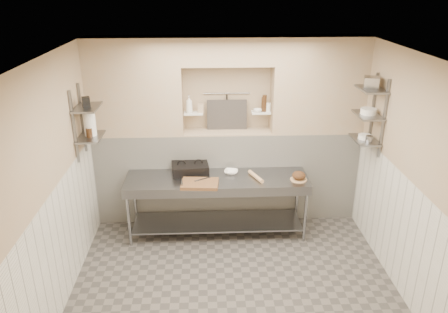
{
  "coord_description": "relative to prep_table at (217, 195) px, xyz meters",
  "views": [
    {
      "loc": [
        -0.33,
        -4.44,
        3.53
      ],
      "look_at": [
        -0.09,
        0.9,
        1.35
      ],
      "focal_mm": 35.0,
      "sensor_mm": 36.0,
      "label": 1
    }
  ],
  "objects": [
    {
      "name": "box_left_upper",
      "position": [
        -1.67,
        -0.15,
        1.44
      ],
      "size": [
        0.12,
        0.12,
        0.13
      ],
      "primitive_type": "cube",
      "rotation": [
        0.0,
        0.0,
        0.36
      ],
      "color": "black",
      "rests_on": "wall_shelf_left_upper"
    },
    {
      "name": "bread_loaf",
      "position": [
        1.15,
        -0.1,
        0.33
      ],
      "size": [
        0.19,
        0.19,
        0.11
      ],
      "primitive_type": "ellipsoid",
      "color": "#4C2D19",
      "rests_on": "bread_board"
    },
    {
      "name": "shelf_rail_right_a",
      "position": [
        2.15,
        0.07,
        1.21
      ],
      "size": [
        0.03,
        0.03,
        1.05
      ],
      "primitive_type": "cube",
      "color": "slate",
      "rests_on": "wall_right"
    },
    {
      "name": "bowl_right_mid",
      "position": [
        2.01,
        -0.13,
        1.26
      ],
      "size": [
        0.21,
        0.21,
        0.08
      ],
      "primitive_type": "cylinder",
      "color": "white",
      "rests_on": "wall_shelf_right_mid"
    },
    {
      "name": "jar_alcove",
      "position": [
        -0.22,
        0.57,
        1.13
      ],
      "size": [
        0.08,
        0.08,
        0.12
      ],
      "primitive_type": "cube",
      "color": "tan",
      "rests_on": "alcove_shelf_left"
    },
    {
      "name": "wainscot_right",
      "position": [
        2.16,
        -1.18,
        0.06
      ],
      "size": [
        0.02,
        3.9,
        1.4
      ],
      "primitive_type": "cube",
      "color": "white",
      "rests_on": "floor"
    },
    {
      "name": "bottle_soap",
      "position": [
        -0.38,
        0.55,
        1.2
      ],
      "size": [
        0.1,
        0.11,
        0.25
      ],
      "primitive_type": "imported",
      "rotation": [
        0.0,
        0.0,
        -0.07
      ],
      "color": "white",
      "rests_on": "alcove_shelf_left"
    },
    {
      "name": "jug_left",
      "position": [
        -1.67,
        -0.1,
        1.13
      ],
      "size": [
        0.16,
        0.16,
        0.31
      ],
      "primitive_type": "cylinder",
      "color": "white",
      "rests_on": "wall_shelf_left_lower"
    },
    {
      "name": "shelf_rail_left_b",
      "position": [
        -1.8,
        -0.33,
        1.16
      ],
      "size": [
        0.03,
        0.03,
        0.95
      ],
      "primitive_type": "cube",
      "color": "slate",
      "rests_on": "wall_left"
    },
    {
      "name": "shelf_rail_right_b",
      "position": [
        2.15,
        -0.33,
        1.21
      ],
      "size": [
        0.03,
        0.03,
        1.05
      ],
      "primitive_type": "cube",
      "color": "slate",
      "rests_on": "wall_right"
    },
    {
      "name": "bread_board",
      "position": [
        1.15,
        -0.1,
        0.26
      ],
      "size": [
        0.24,
        0.24,
        0.01
      ],
      "primitive_type": "cylinder",
      "color": "tan",
      "rests_on": "prep_table"
    },
    {
      "name": "condiment_b",
      "position": [
        0.72,
        0.56,
        1.19
      ],
      "size": [
        0.06,
        0.06,
        0.25
      ],
      "primitive_type": "cylinder",
      "color": "#351F0F",
      "rests_on": "alcove_shelf_right"
    },
    {
      "name": "alcove_shelf_right",
      "position": [
        0.67,
        0.57,
        1.06
      ],
      "size": [
        0.28,
        0.16,
        0.02
      ],
      "primitive_type": "cube",
      "color": "white",
      "rests_on": "backwall_lower"
    },
    {
      "name": "mixing_bowl",
      "position": [
        0.21,
        0.16,
        0.28
      ],
      "size": [
        0.24,
        0.24,
        0.05
      ],
      "primitive_type": "imported",
      "rotation": [
        0.0,
        0.0,
        -0.21
      ],
      "color": "white",
      "rests_on": "prep_table"
    },
    {
      "name": "wall_right",
      "position": [
        2.22,
        -1.18,
        0.76
      ],
      "size": [
        0.1,
        3.9,
        2.8
      ],
      "primitive_type": "cube",
      "color": "tan",
      "rests_on": "ground"
    },
    {
      "name": "condiment_c",
      "position": [
        0.78,
        0.57,
        1.13
      ],
      "size": [
        0.07,
        0.07,
        0.13
      ],
      "primitive_type": "cylinder",
      "color": "white",
      "rests_on": "alcove_shelf_right"
    },
    {
      "name": "jar_left",
      "position": [
        -1.67,
        -0.17,
        1.03
      ],
      "size": [
        0.08,
        0.08,
        0.12
      ],
      "primitive_type": "cylinder",
      "color": "#351F0F",
      "rests_on": "wall_shelf_left_lower"
    },
    {
      "name": "floor",
      "position": [
        0.17,
        -1.18,
        -0.69
      ],
      "size": [
        4.0,
        3.9,
        0.1
      ],
      "primitive_type": "cube",
      "color": "#55504B",
      "rests_on": "ground"
    },
    {
      "name": "tongs",
      "position": [
        -0.49,
        -0.19,
        0.31
      ],
      "size": [
        0.04,
        0.24,
        0.02
      ],
      "primitive_type": "cylinder",
      "rotation": [
        1.57,
        0.0,
        0.09
      ],
      "color": "gray",
      "rests_on": "cutting_board"
    },
    {
      "name": "utensil_rail",
      "position": [
        0.17,
        0.74,
        1.31
      ],
      "size": [
        0.7,
        0.02,
        0.02
      ],
      "primitive_type": "cylinder",
      "rotation": [
        0.0,
        1.57,
        0.0
      ],
      "color": "gray",
      "rests_on": "wall_back"
    },
    {
      "name": "wall_shelf_right_lower",
      "position": [
        2.01,
        -0.13,
        0.86
      ],
      "size": [
        0.3,
        0.5,
        0.02
      ],
      "primitive_type": "cube",
      "color": "slate",
      "rests_on": "wall_right"
    },
    {
      "name": "wall_front",
      "position": [
        0.17,
        -3.18,
        0.76
      ],
      "size": [
        4.0,
        0.1,
        2.8
      ],
      "primitive_type": "cube",
      "color": "tan",
      "rests_on": "ground"
    },
    {
      "name": "wall_shelf_left_lower",
      "position": [
        -1.67,
        -0.13,
        0.96
      ],
      "size": [
        0.3,
        0.5,
        0.02
      ],
      "primitive_type": "cube",
      "color": "slate",
      "rests_on": "wall_left"
    },
    {
      "name": "condiment_a",
      "position": [
        0.7,
        0.57,
        1.18
      ],
      "size": [
        0.06,
        0.06,
        0.22
      ],
      "primitive_type": "cylinder",
      "color": "#351F0F",
      "rests_on": "alcove_shelf_right"
    },
    {
      "name": "wall_back",
      "position": [
        0.17,
        0.82,
        0.76
      ],
      "size": [
        4.0,
        0.1,
        2.8
      ],
      "primitive_type": "cube",
      "color": "tan",
      "rests_on": "ground"
    },
    {
      "name": "backwall_pillar_left",
      "position": [
        -1.15,
        0.57,
        1.46
      ],
      "size": [
        1.35,
        0.4,
        1.4
      ],
      "primitive_type": "cube",
      "color": "tan",
      "rests_on": "backwall_lower"
    },
    {
      "name": "wall_left",
      "position": [
        -1.88,
        -1.18,
        0.76
      ],
      "size": [
        0.1,
        3.9,
        2.8
      ],
      "primitive_type": "cube",
      "color": "tan",
      "rests_on": "ground"
    },
    {
      "name": "alcove_shelf_left",
      "position": [
        -0.33,
        0.57,
        1.06
      ],
      "size": [
        0.28,
        0.16,
        0.02
      ],
      "primitive_type": "cube",
      "color": "white",
      "rests_on": "backwall_lower"
    },
    {
      "name": "wall_shelf_left_upper",
      "position": [
        -1.67,
        -0.13,
        1.36
      ],
      "size": [
        0.3,
        0.5,
        0.03
      ],
      "primitive_type": "cube",
      "color": "slate",
      "rests_on": "wall_left"
    },
    {
      "name": "backwall_lower",
      "position": [
        0.17,
        0.57,
        0.06
      ],
      "size": [
        4.0,
        0.4,
        1.4
      ],
      "primitive_type": "cube",
      "color": "white",
      "rests_on": "floor"
    },
    {
      "name": "rolling_pin",
      "position": [
        0.55,
        -0.02,
        0.29
      ],
      "size": [
        0.19,
        0.37,
        0.06
      ],
      "primitive_type": "cylinder",
      "rotation": [
        1.57,
        0.0,
        0.38
      ],
      "color": "tan",
      "rests_on": "prep_table"
    },
    {
      "name": "bowl_right",
      "position": [
        2.01,
        -0.12,
        0.9
      ],
      "size": [
        0.18,
        0.18,
        0.05
      ],
      "primitive_type": "cylinder",
      "color": "white",
      "rests_on": "wall_shelf_right_lower"
    },
    {
      "name": "hanging_steel",
      "position": [
        0.17,
        0.72,
        1.14
      ],
      "size": [
        0.02,
        0.02,
        0.3
      ],
      "primitive_type": "cylinder",
      "color": "black",
      "rests_on": "utensil_rail"
    },
    {
      "name": "basket_right",
      "position": [
        2.01,
        -0.1,
        1.64
      ],
      "size": [
        0.24,
        0.27,
        0.14
      ],
      "primitive_type": "cube",
      "rotation": [
        0.0,
        0.0,
        -0.31
      ],
      "color": "gray",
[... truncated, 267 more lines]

